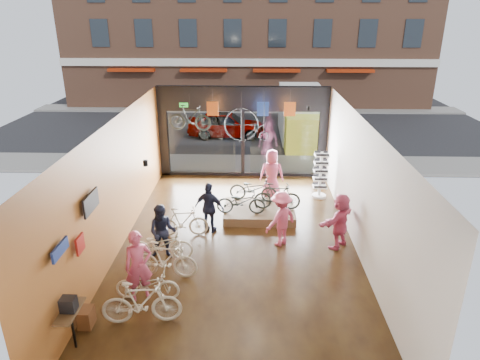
{
  "coord_description": "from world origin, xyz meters",
  "views": [
    {
      "loc": [
        0.39,
        -11.24,
        6.6
      ],
      "look_at": [
        0.02,
        1.4,
        1.58
      ],
      "focal_mm": 32.0,
      "sensor_mm": 36.0,
      "label": 1
    }
  ],
  "objects_px": {
    "display_bike_right": "(253,189)",
    "customer_0": "(139,266)",
    "street_car": "(226,124)",
    "hung_bike": "(190,118)",
    "customer_2": "(210,208)",
    "floor_bike_4": "(160,245)",
    "floor_bike_2": "(147,284)",
    "display_platform": "(259,212)",
    "display_bike_left": "(241,202)",
    "floor_bike_3": "(165,259)",
    "customer_3": "(281,219)",
    "display_bike_mid": "(277,196)",
    "box_truck": "(304,118)",
    "sunglasses_rack": "(320,175)",
    "customer_4": "(272,174)",
    "customer_1": "(163,232)",
    "customer_5": "(340,221)",
    "floor_bike_1": "(141,303)",
    "floor_bike_5": "(183,222)"
  },
  "relations": [
    {
      "from": "floor_bike_3",
      "to": "sunglasses_rack",
      "type": "relative_size",
      "value": 0.96
    },
    {
      "from": "customer_3",
      "to": "customer_4",
      "type": "bearing_deg",
      "value": -128.83
    },
    {
      "from": "street_car",
      "to": "display_platform",
      "type": "relative_size",
      "value": 1.77
    },
    {
      "from": "display_bike_right",
      "to": "customer_4",
      "type": "distance_m",
      "value": 1.29
    },
    {
      "from": "floor_bike_2",
      "to": "customer_1",
      "type": "bearing_deg",
      "value": -0.36
    },
    {
      "from": "display_bike_mid",
      "to": "customer_0",
      "type": "relative_size",
      "value": 0.87
    },
    {
      "from": "customer_0",
      "to": "hung_bike",
      "type": "distance_m",
      "value": 7.07
    },
    {
      "from": "box_truck",
      "to": "sunglasses_rack",
      "type": "height_order",
      "value": "box_truck"
    },
    {
      "from": "floor_bike_2",
      "to": "customer_4",
      "type": "height_order",
      "value": "customer_4"
    },
    {
      "from": "floor_bike_3",
      "to": "display_platform",
      "type": "height_order",
      "value": "floor_bike_3"
    },
    {
      "from": "display_bike_left",
      "to": "customer_1",
      "type": "relative_size",
      "value": 0.99
    },
    {
      "from": "street_car",
      "to": "floor_bike_1",
      "type": "distance_m",
      "value": 15.49
    },
    {
      "from": "customer_2",
      "to": "customer_4",
      "type": "xyz_separation_m",
      "value": [
        2.06,
        2.84,
        0.1
      ]
    },
    {
      "from": "display_platform",
      "to": "display_bike_right",
      "type": "bearing_deg",
      "value": 109.69
    },
    {
      "from": "display_bike_left",
      "to": "display_bike_mid",
      "type": "distance_m",
      "value": 1.26
    },
    {
      "from": "floor_bike_5",
      "to": "customer_2",
      "type": "distance_m",
      "value": 0.94
    },
    {
      "from": "street_car",
      "to": "hung_bike",
      "type": "distance_m",
      "value": 8.15
    },
    {
      "from": "customer_3",
      "to": "hung_bike",
      "type": "xyz_separation_m",
      "value": [
        -3.19,
        4.06,
        2.07
      ]
    },
    {
      "from": "display_bike_left",
      "to": "sunglasses_rack",
      "type": "height_order",
      "value": "sunglasses_rack"
    },
    {
      "from": "floor_bike_3",
      "to": "customer_0",
      "type": "relative_size",
      "value": 0.95
    },
    {
      "from": "display_bike_mid",
      "to": "customer_0",
      "type": "bearing_deg",
      "value": 142.96
    },
    {
      "from": "floor_bike_1",
      "to": "customer_4",
      "type": "relative_size",
      "value": 0.97
    },
    {
      "from": "customer_0",
      "to": "customer_2",
      "type": "relative_size",
      "value": 1.09
    },
    {
      "from": "box_truck",
      "to": "customer_0",
      "type": "height_order",
      "value": "box_truck"
    },
    {
      "from": "display_bike_mid",
      "to": "customer_2",
      "type": "xyz_separation_m",
      "value": [
        -2.18,
        -1.09,
        0.06
      ]
    },
    {
      "from": "customer_2",
      "to": "customer_5",
      "type": "xyz_separation_m",
      "value": [
        3.93,
        -0.81,
        0.02
      ]
    },
    {
      "from": "sunglasses_rack",
      "to": "display_bike_mid",
      "type": "bearing_deg",
      "value": -140.42
    },
    {
      "from": "box_truck",
      "to": "customer_1",
      "type": "bearing_deg",
      "value": -113.93
    },
    {
      "from": "street_car",
      "to": "customer_0",
      "type": "relative_size",
      "value": 2.34
    },
    {
      "from": "floor_bike_3",
      "to": "display_bike_right",
      "type": "distance_m",
      "value": 4.88
    },
    {
      "from": "sunglasses_rack",
      "to": "box_truck",
      "type": "bearing_deg",
      "value": 82.63
    },
    {
      "from": "floor_bike_2",
      "to": "display_platform",
      "type": "relative_size",
      "value": 0.65
    },
    {
      "from": "display_bike_left",
      "to": "hung_bike",
      "type": "relative_size",
      "value": 1.02
    },
    {
      "from": "box_truck",
      "to": "floor_bike_4",
      "type": "height_order",
      "value": "box_truck"
    },
    {
      "from": "box_truck",
      "to": "customer_3",
      "type": "xyz_separation_m",
      "value": [
        -1.81,
        -10.86,
        -0.49
      ]
    },
    {
      "from": "floor_bike_3",
      "to": "customer_3",
      "type": "relative_size",
      "value": 1.01
    },
    {
      "from": "sunglasses_rack",
      "to": "display_platform",
      "type": "bearing_deg",
      "value": -150.44
    },
    {
      "from": "box_truck",
      "to": "floor_bike_2",
      "type": "bearing_deg",
      "value": -110.96
    },
    {
      "from": "floor_bike_1",
      "to": "box_truck",
      "type": "bearing_deg",
      "value": -25.29
    },
    {
      "from": "display_bike_right",
      "to": "floor_bike_3",
      "type": "bearing_deg",
      "value": 162.12
    },
    {
      "from": "hung_bike",
      "to": "sunglasses_rack",
      "type": "bearing_deg",
      "value": -87.31
    },
    {
      "from": "customer_1",
      "to": "customer_2",
      "type": "relative_size",
      "value": 0.98
    },
    {
      "from": "floor_bike_3",
      "to": "display_bike_mid",
      "type": "distance_m",
      "value": 4.78
    },
    {
      "from": "display_bike_mid",
      "to": "display_bike_right",
      "type": "bearing_deg",
      "value": 50.67
    },
    {
      "from": "display_bike_left",
      "to": "display_bike_mid",
      "type": "height_order",
      "value": "display_bike_mid"
    },
    {
      "from": "sunglasses_rack",
      "to": "customer_3",
      "type": "bearing_deg",
      "value": -121.42
    },
    {
      "from": "floor_bike_4",
      "to": "display_bike_right",
      "type": "bearing_deg",
      "value": -40.45
    },
    {
      "from": "display_bike_mid",
      "to": "customer_4",
      "type": "distance_m",
      "value": 1.76
    },
    {
      "from": "customer_0",
      "to": "sunglasses_rack",
      "type": "relative_size",
      "value": 1.01
    },
    {
      "from": "display_bike_right",
      "to": "customer_0",
      "type": "xyz_separation_m",
      "value": [
        -2.75,
        -5.22,
        0.16
      ]
    }
  ]
}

